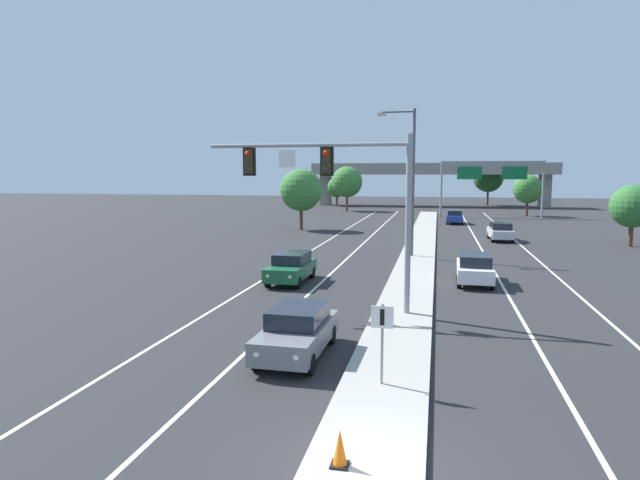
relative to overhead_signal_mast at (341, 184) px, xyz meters
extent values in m
plane|color=#28282B|center=(2.59, -12.01, -5.38)|extent=(260.00, 260.00, 0.00)
cube|color=#9E9B93|center=(2.59, 5.99, -5.31)|extent=(2.40, 110.00, 0.15)
cube|color=silver|center=(-2.11, 12.99, -5.38)|extent=(0.14, 100.00, 0.01)
cube|color=silver|center=(7.29, 12.99, -5.38)|extent=(0.14, 100.00, 0.01)
cube|color=silver|center=(-5.41, 12.99, -5.38)|extent=(0.14, 100.00, 0.01)
cube|color=silver|center=(10.59, 12.99, -5.38)|extent=(0.14, 100.00, 0.01)
cylinder|color=gray|center=(2.74, 0.01, -1.63)|extent=(0.24, 0.24, 7.20)
cylinder|color=gray|center=(-1.43, 0.01, 1.57)|extent=(8.34, 0.16, 0.16)
cube|color=black|center=(-0.59, 0.05, 0.92)|extent=(0.56, 0.06, 1.20)
cube|color=#38330F|center=(-0.59, 0.01, 0.92)|extent=(0.32, 0.32, 1.00)
sphere|color=red|center=(-0.59, -0.16, 1.24)|extent=(0.22, 0.22, 0.22)
sphere|color=#282828|center=(-0.59, -0.16, 0.92)|extent=(0.22, 0.22, 0.22)
sphere|color=#282828|center=(-0.59, -0.16, 0.60)|extent=(0.22, 0.22, 0.22)
cube|color=black|center=(-3.93, 0.05, 0.92)|extent=(0.56, 0.06, 1.20)
cube|color=#38330F|center=(-3.93, 0.01, 0.92)|extent=(0.32, 0.32, 1.00)
sphere|color=red|center=(-3.93, -0.16, 1.24)|extent=(0.22, 0.22, 0.22)
sphere|color=#282828|center=(-3.93, -0.16, 0.92)|extent=(0.22, 0.22, 0.22)
sphere|color=#282828|center=(-3.93, -0.16, 0.60)|extent=(0.22, 0.22, 0.22)
cube|color=white|center=(-2.26, -0.01, 1.02)|extent=(0.70, 0.04, 0.70)
cylinder|color=gray|center=(2.51, -7.78, -4.13)|extent=(0.08, 0.08, 2.20)
cube|color=white|center=(2.51, -7.81, -3.38)|extent=(0.60, 0.03, 0.60)
cube|color=black|center=(2.51, -7.83, -3.38)|extent=(0.12, 0.01, 0.44)
cylinder|color=#4C4C51|center=(2.20, 15.93, -0.23)|extent=(0.20, 0.20, 10.00)
cylinder|color=#4C4C51|center=(1.10, 15.93, 4.57)|extent=(2.20, 0.12, 0.12)
cube|color=#B7B7B2|center=(0.00, 15.93, 4.42)|extent=(0.56, 0.28, 0.20)
cube|color=slate|center=(-0.40, -5.68, -4.71)|extent=(1.87, 4.43, 0.70)
cube|color=black|center=(-0.39, -5.46, -4.08)|extent=(1.62, 2.40, 0.56)
sphere|color=#EAE5C6|center=(0.14, -7.87, -4.66)|extent=(0.18, 0.18, 0.18)
sphere|color=#EAE5C6|center=(-1.01, -7.85, -4.66)|extent=(0.18, 0.18, 0.18)
cylinder|color=black|center=(0.38, -7.19, -5.06)|extent=(0.23, 0.64, 0.64)
cylinder|color=black|center=(-1.22, -7.17, -5.06)|extent=(0.23, 0.64, 0.64)
cylinder|color=black|center=(0.43, -4.19, -5.06)|extent=(0.23, 0.64, 0.64)
cylinder|color=black|center=(-1.17, -4.17, -5.06)|extent=(0.23, 0.64, 0.64)
cube|color=#195633|center=(-3.71, 5.78, -4.71)|extent=(1.86, 4.42, 0.70)
cube|color=black|center=(-3.71, 6.00, -4.08)|extent=(1.61, 2.40, 0.56)
sphere|color=#EAE5C6|center=(-3.17, 3.60, -4.66)|extent=(0.18, 0.18, 0.18)
sphere|color=#EAE5C6|center=(-4.32, 3.61, -4.66)|extent=(0.18, 0.18, 0.18)
cylinder|color=black|center=(-2.93, 4.27, -5.06)|extent=(0.23, 0.64, 0.64)
cylinder|color=black|center=(-4.53, 4.29, -5.06)|extent=(0.23, 0.64, 0.64)
cylinder|color=black|center=(-2.89, 7.27, -5.06)|extent=(0.23, 0.64, 0.64)
cylinder|color=black|center=(-4.49, 7.29, -5.06)|extent=(0.23, 0.64, 0.64)
cube|color=silver|center=(5.89, 7.64, -4.71)|extent=(1.89, 4.44, 0.70)
cube|color=black|center=(5.88, 7.42, -4.08)|extent=(1.63, 2.41, 0.56)
sphere|color=#EAE5C6|center=(5.36, 9.83, -4.66)|extent=(0.18, 0.18, 0.18)
sphere|color=#EAE5C6|center=(6.51, 9.81, -4.66)|extent=(0.18, 0.18, 0.18)
cylinder|color=black|center=(5.12, 9.16, -5.06)|extent=(0.23, 0.64, 0.64)
cylinder|color=black|center=(6.72, 9.12, -5.06)|extent=(0.23, 0.64, 0.64)
cylinder|color=black|center=(5.05, 6.16, -5.06)|extent=(0.23, 0.64, 0.64)
cylinder|color=black|center=(6.65, 6.12, -5.06)|extent=(0.23, 0.64, 0.64)
cube|color=#B7B7BC|center=(9.27, 27.42, -4.71)|extent=(1.91, 4.44, 0.70)
cube|color=black|center=(9.27, 27.20, -4.08)|extent=(1.64, 2.41, 0.56)
sphere|color=#EAE5C6|center=(8.64, 29.58, -4.66)|extent=(0.18, 0.18, 0.18)
sphere|color=#EAE5C6|center=(9.79, 29.61, -4.66)|extent=(0.18, 0.18, 0.18)
cylinder|color=black|center=(8.43, 28.89, -5.06)|extent=(0.24, 0.65, 0.64)
cylinder|color=black|center=(10.03, 28.93, -5.06)|extent=(0.24, 0.65, 0.64)
cylinder|color=black|center=(8.50, 25.90, -5.06)|extent=(0.24, 0.65, 0.64)
cylinder|color=black|center=(10.10, 25.94, -5.06)|extent=(0.24, 0.65, 0.64)
cube|color=navy|center=(5.83, 43.30, -4.71)|extent=(1.86, 4.42, 0.70)
cube|color=black|center=(5.82, 43.08, -4.08)|extent=(1.62, 2.40, 0.56)
sphere|color=#EAE5C6|center=(5.28, 45.49, -4.66)|extent=(0.18, 0.18, 0.18)
sphere|color=#EAE5C6|center=(6.43, 45.47, -4.66)|extent=(0.18, 0.18, 0.18)
cylinder|color=black|center=(5.05, 44.81, -5.06)|extent=(0.23, 0.64, 0.64)
cylinder|color=black|center=(6.65, 44.79, -5.06)|extent=(0.23, 0.64, 0.64)
cylinder|color=black|center=(5.01, 41.81, -5.06)|extent=(0.23, 0.64, 0.64)
cylinder|color=black|center=(6.61, 41.79, -5.06)|extent=(0.23, 0.64, 0.64)
cube|color=black|center=(2.15, -12.15, -5.21)|extent=(0.36, 0.36, 0.04)
cone|color=orange|center=(2.15, -12.15, -4.84)|extent=(0.28, 0.28, 0.70)
cylinder|color=gray|center=(4.29, 54.03, -1.63)|extent=(0.28, 0.28, 7.50)
cylinder|color=gray|center=(17.29, 54.03, -1.63)|extent=(0.28, 0.28, 7.50)
cube|color=gray|center=(10.79, 54.03, 1.72)|extent=(13.00, 0.36, 0.70)
cube|color=#0F6033|center=(7.93, 53.83, 0.52)|extent=(3.20, 0.08, 1.70)
cube|color=#0F6033|center=(13.65, 53.83, 0.52)|extent=(3.20, 0.08, 1.70)
cube|color=gray|center=(2.59, 77.85, 0.82)|extent=(42.40, 6.40, 1.10)
cube|color=gray|center=(2.59, 74.85, 1.82)|extent=(42.40, 0.36, 0.90)
cube|color=gray|center=(-16.61, 77.85, -2.56)|extent=(1.80, 2.40, 5.65)
cube|color=gray|center=(21.79, 77.85, -2.56)|extent=(1.80, 2.40, 5.65)
cylinder|color=#4C3823|center=(15.85, 57.05, -4.30)|extent=(0.36, 0.36, 2.16)
sphere|color=#387533|center=(15.85, 57.05, -1.65)|extent=(3.94, 3.94, 3.94)
cylinder|color=#4C3823|center=(-9.90, 32.57, -4.19)|extent=(0.36, 0.36, 2.38)
sphere|color=#387533|center=(-9.90, 32.57, -1.26)|extent=(4.36, 4.36, 4.36)
cylinder|color=#4C3823|center=(19.02, 25.55, -4.45)|extent=(0.36, 0.36, 1.86)
sphere|color=#2D6B2D|center=(19.02, 25.55, -2.15)|extent=(3.41, 3.41, 3.41)
cylinder|color=#4C3823|center=(-10.02, 62.25, -4.07)|extent=(0.36, 0.36, 2.62)
sphere|color=#387533|center=(-10.02, 62.25, -0.84)|extent=(4.79, 4.79, 4.79)
cylinder|color=#4C3823|center=(12.82, 82.54, -3.89)|extent=(0.36, 0.36, 2.98)
sphere|color=#2D6B2D|center=(12.82, 82.54, -0.22)|extent=(5.45, 5.45, 5.45)
cylinder|color=#4C3823|center=(-13.83, 74.36, -4.40)|extent=(0.36, 0.36, 1.96)
sphere|color=#387533|center=(-13.83, 74.36, -1.98)|extent=(3.59, 3.59, 3.59)
camera|label=1|loc=(3.88, -21.99, 0.41)|focal=30.62mm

